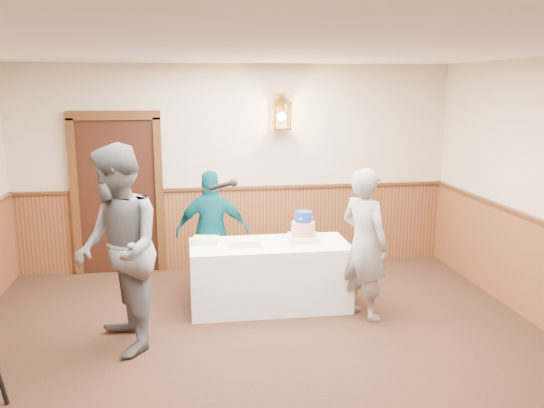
# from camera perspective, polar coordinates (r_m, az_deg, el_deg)

# --- Properties ---
(ground) EXTENTS (7.00, 7.00, 0.00)m
(ground) POSITION_cam_1_polar(r_m,az_deg,el_deg) (5.07, 0.34, -18.08)
(ground) COLOR black
(ground) RESTS_ON ground
(room_shell) EXTENTS (6.02, 7.02, 2.81)m
(room_shell) POSITION_cam_1_polar(r_m,az_deg,el_deg) (4.94, -1.07, 0.07)
(room_shell) COLOR beige
(room_shell) RESTS_ON ground
(display_table) EXTENTS (1.80, 0.80, 0.75)m
(display_table) POSITION_cam_1_polar(r_m,az_deg,el_deg) (6.66, -0.26, -7.04)
(display_table) COLOR white
(display_table) RESTS_ON ground
(tiered_cake) EXTENTS (0.38, 0.38, 0.35)m
(tiered_cake) POSITION_cam_1_polar(r_m,az_deg,el_deg) (6.63, 3.11, -2.52)
(tiered_cake) COLOR beige
(tiered_cake) RESTS_ON display_table
(sheet_cake_yellow) EXTENTS (0.35, 0.27, 0.07)m
(sheet_cake_yellow) POSITION_cam_1_polar(r_m,az_deg,el_deg) (6.49, -2.71, -3.77)
(sheet_cake_yellow) COLOR #F7F294
(sheet_cake_yellow) RESTS_ON display_table
(sheet_cake_green) EXTENTS (0.33, 0.28, 0.07)m
(sheet_cake_green) POSITION_cam_1_polar(r_m,az_deg,el_deg) (6.60, -6.62, -3.60)
(sheet_cake_green) COLOR #B9ECA6
(sheet_cake_green) RESTS_ON display_table
(interviewer) EXTENTS (1.66, 1.15, 2.00)m
(interviewer) POSITION_cam_1_polar(r_m,az_deg,el_deg) (5.61, -15.04, -4.41)
(interviewer) COLOR #54585C
(interviewer) RESTS_ON ground
(baker) EXTENTS (0.66, 0.73, 1.67)m
(baker) POSITION_cam_1_polar(r_m,az_deg,el_deg) (6.31, 9.15, -3.92)
(baker) COLOR gray
(baker) RESTS_ON ground
(assistant_p) EXTENTS (0.90, 0.39, 1.51)m
(assistant_p) POSITION_cam_1_polar(r_m,az_deg,el_deg) (7.08, -5.94, -2.74)
(assistant_p) COLOR #074651
(assistant_p) RESTS_ON ground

